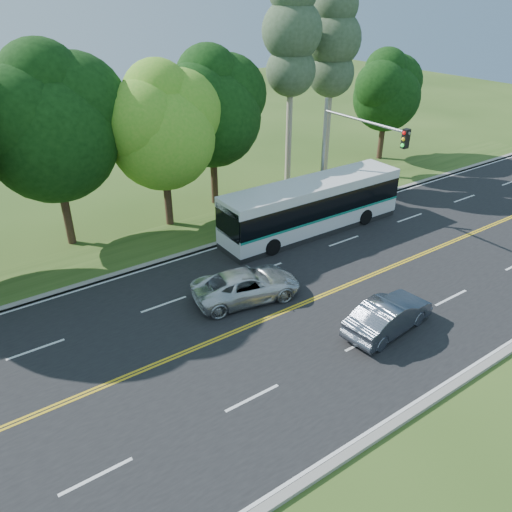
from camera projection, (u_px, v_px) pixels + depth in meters
ground at (317, 298)px, 22.78m from camera, size 120.00×120.00×0.00m
road at (317, 298)px, 22.77m from camera, size 60.00×14.00×0.02m
curb_north at (233, 239)px, 27.90m from camera, size 60.00×0.30×0.15m
curb_south at (451, 388)px, 17.59m from camera, size 60.00×0.30×0.15m
grass_verge at (216, 228)px, 29.25m from camera, size 60.00×4.00×0.10m
lane_markings at (316, 298)px, 22.72m from camera, size 57.60×13.82×0.00m
tree_row at (94, 114)px, 25.72m from camera, size 44.70×9.10×13.84m
bougainvillea_hedge at (319, 195)px, 31.91m from camera, size 9.50×2.25×1.50m
traffic_signal at (347, 147)px, 27.69m from camera, size 0.42×6.10×7.00m
transit_bus at (312, 207)px, 28.29m from camera, size 11.34×2.58×2.96m
sedan at (388, 315)px, 20.31m from camera, size 4.46×1.98×1.42m
suv at (247, 285)px, 22.43m from camera, size 5.25×3.17×1.36m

